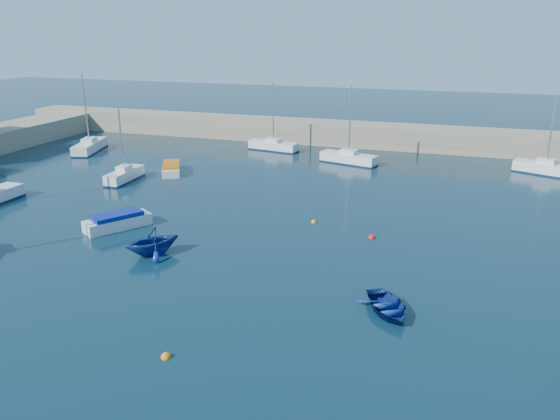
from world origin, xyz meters
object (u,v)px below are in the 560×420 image
(sailboat_6, at_px, (348,158))
(motorboat_2, at_px, (171,168))
(dinghy_center, at_px, (387,306))
(motorboat_1, at_px, (118,221))
(sailboat_3, at_px, (125,175))
(sailboat_4, at_px, (90,146))
(sailboat_7, at_px, (545,168))
(dinghy_left, at_px, (152,241))
(sailboat_5, at_px, (273,146))

(sailboat_6, bearing_deg, motorboat_2, 135.48)
(dinghy_center, bearing_deg, motorboat_1, 132.00)
(sailboat_3, bearing_deg, motorboat_2, 55.61)
(sailboat_4, bearing_deg, sailboat_6, -9.05)
(sailboat_3, distance_m, sailboat_6, 22.83)
(sailboat_3, distance_m, motorboat_1, 12.95)
(motorboat_2, bearing_deg, dinghy_center, -69.19)
(sailboat_4, distance_m, dinghy_center, 46.47)
(sailboat_4, height_order, dinghy_center, sailboat_4)
(sailboat_6, relative_size, sailboat_7, 1.03)
(sailboat_3, bearing_deg, dinghy_center, -34.80)
(dinghy_left, bearing_deg, motorboat_1, -176.67)
(dinghy_left, bearing_deg, sailboat_5, 133.17)
(sailboat_3, relative_size, motorboat_1, 1.42)
(sailboat_7, bearing_deg, dinghy_left, 160.82)
(dinghy_center, bearing_deg, sailboat_5, 86.81)
(sailboat_6, distance_m, motorboat_2, 18.39)
(sailboat_5, height_order, sailboat_6, sailboat_6)
(sailboat_4, distance_m, sailboat_7, 49.02)
(sailboat_5, distance_m, dinghy_left, 31.56)
(sailboat_3, distance_m, sailboat_5, 19.15)
(sailboat_4, distance_m, sailboat_6, 29.80)
(sailboat_6, bearing_deg, sailboat_4, 112.29)
(sailboat_4, relative_size, sailboat_7, 1.12)
(sailboat_5, relative_size, dinghy_center, 2.24)
(motorboat_1, xyz_separation_m, motorboat_2, (-4.10, 15.19, -0.08))
(sailboat_4, xyz_separation_m, dinghy_left, (22.69, -24.20, 0.29))
(sailboat_5, bearing_deg, sailboat_3, 162.11)
(sailboat_4, distance_m, motorboat_1, 27.36)
(sailboat_5, height_order, sailboat_7, sailboat_5)
(sailboat_4, xyz_separation_m, sailboat_5, (19.96, 7.24, -0.06))
(sailboat_6, xyz_separation_m, motorboat_1, (-11.78, -24.45, -0.06))
(sailboat_5, xyz_separation_m, dinghy_center, (17.84, -34.26, -0.21))
(sailboat_7, relative_size, dinghy_left, 2.23)
(motorboat_2, bearing_deg, sailboat_4, 130.19)
(motorboat_1, height_order, motorboat_2, motorboat_1)
(motorboat_2, bearing_deg, sailboat_6, 2.68)
(motorboat_2, bearing_deg, motorboat_1, -102.46)
(sailboat_3, bearing_deg, sailboat_7, 19.79)
(motorboat_1, bearing_deg, motorboat_2, 138.15)
(motorboat_2, bearing_deg, sailboat_7, -10.36)
(sailboat_4, xyz_separation_m, motorboat_2, (13.69, -5.60, -0.17))
(sailboat_6, relative_size, dinghy_center, 2.30)
(sailboat_4, bearing_deg, motorboat_1, -65.55)
(sailboat_6, bearing_deg, motorboat_1, 169.50)
(dinghy_center, relative_size, dinghy_left, 1.00)
(sailboat_5, bearing_deg, sailboat_4, 119.72)
(motorboat_1, bearing_deg, sailboat_6, 97.32)
(sailboat_4, relative_size, dinghy_left, 2.51)
(sailboat_4, distance_m, motorboat_2, 14.79)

